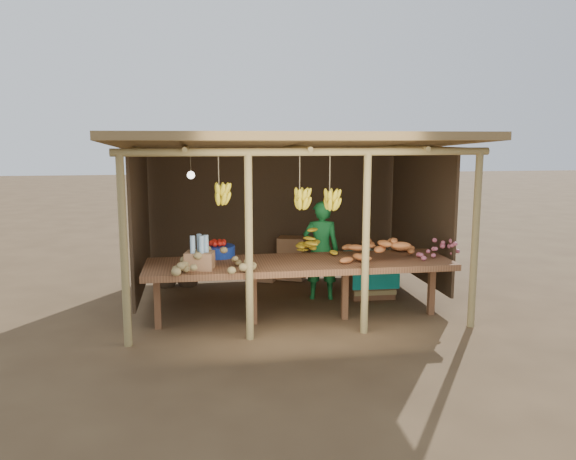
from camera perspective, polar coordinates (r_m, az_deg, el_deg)
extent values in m
plane|color=brown|center=(8.29, 0.00, -7.18)|extent=(60.00, 60.00, 0.00)
cylinder|color=#9C8750|center=(6.53, -16.32, -2.15)|extent=(0.09, 0.09, 2.20)
cylinder|color=#9C8750|center=(7.30, 18.48, -1.07)|extent=(0.09, 0.09, 2.20)
cylinder|color=#9C8750|center=(9.47, -14.14, 1.42)|extent=(0.09, 0.09, 2.20)
cylinder|color=#9C8750|center=(10.02, 10.55, 1.96)|extent=(0.09, 0.09, 2.20)
cylinder|color=#9C8750|center=(6.50, -3.98, -1.84)|extent=(0.09, 0.09, 2.20)
cylinder|color=#9C8750|center=(6.77, 7.91, -1.46)|extent=(0.09, 0.09, 2.20)
cylinder|color=#9C8750|center=(6.48, 2.14, 7.94)|extent=(4.40, 0.09, 0.09)
cylinder|color=#9C8750|center=(9.44, -1.47, 8.37)|extent=(4.40, 0.09, 0.09)
cube|color=olive|center=(7.95, 0.00, 8.85)|extent=(4.70, 3.50, 0.28)
cube|color=#412F1E|center=(9.49, -1.43, 2.38)|extent=(4.20, 0.04, 1.98)
cube|color=#412F1E|center=(8.17, -14.79, 0.95)|extent=(0.04, 2.40, 1.98)
cube|color=#412F1E|center=(8.80, 13.29, 1.59)|extent=(0.04, 2.40, 1.98)
cube|color=brown|center=(7.20, 1.21, -3.49)|extent=(3.90, 1.05, 0.08)
cube|color=brown|center=(7.20, -13.14, -7.01)|extent=(0.08, 0.08, 0.72)
cube|color=brown|center=(7.21, -3.52, -6.75)|extent=(0.08, 0.08, 0.72)
cube|color=brown|center=(7.42, 5.79, -6.32)|extent=(0.08, 0.08, 0.72)
cube|color=brown|center=(7.81, 14.37, -5.77)|extent=(0.08, 0.08, 0.72)
cylinder|color=navy|center=(7.49, -7.05, -2.15)|extent=(0.43, 0.43, 0.15)
cube|color=#9A6945|center=(6.82, -8.96, -3.08)|extent=(0.38, 0.32, 0.21)
imported|color=#186D2E|center=(8.24, 3.38, -2.08)|extent=(0.58, 0.44, 1.46)
cube|color=brown|center=(8.56, 8.33, -4.72)|extent=(0.65, 0.55, 0.59)
cube|color=#0C897B|center=(8.49, 8.39, -2.61)|extent=(0.72, 0.62, 0.06)
cube|color=#9A6945|center=(9.43, 0.38, -3.92)|extent=(0.54, 0.49, 0.35)
cube|color=#9A6945|center=(9.36, 0.38, -1.81)|extent=(0.54, 0.49, 0.35)
cube|color=#9A6945|center=(9.36, -2.57, -4.03)|extent=(0.54, 0.49, 0.35)
ellipsoid|color=#412F1E|center=(9.22, -12.33, -4.27)|extent=(0.38, 0.38, 0.51)
ellipsoid|color=#412F1E|center=(9.21, -10.17, -4.22)|extent=(0.38, 0.38, 0.51)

